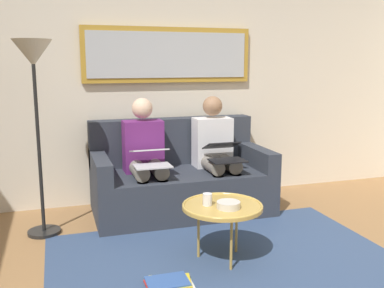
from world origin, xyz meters
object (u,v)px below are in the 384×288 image
Objects in this scene: laptop_black at (224,152)px; person_right at (145,154)px; laptop_silver at (151,157)px; person_left at (216,150)px; couch at (180,179)px; cup at (207,199)px; bowl at (229,205)px; coffee_table at (222,207)px; standing_lamp at (34,75)px; magazine_stack at (169,283)px; framed_mirror at (169,55)px.

laptop_black is 0.76m from person_right.
person_right reaches higher than laptop_silver.
person_right reaches higher than laptop_black.
person_left is 3.17× the size of laptop_silver.
laptop_black reaches higher than laptop_silver.
couch is at bearing -139.10° from laptop_silver.
cup reaches higher than bowl.
laptop_silver is at bearing 90.00° from person_right.
standing_lamp is at bearing -36.29° from coffee_table.
magazine_stack is (0.14, 1.18, -0.61)m from laptop_silver.
laptop_black reaches higher than cup.
laptop_silver is (0.24, -0.87, 0.16)m from cup.
couch is 1.60m from magazine_stack.
person_right reaches higher than couch.
magazine_stack is at bearing 83.18° from laptop_silver.
person_left is at bearing -90.00° from laptop_black.
laptop_black is at bearing 90.00° from person_left.
couch is at bearing -10.67° from person_left.
standing_lamp reaches higher than laptop_silver.
standing_lamp is (1.29, -0.95, 0.95)m from coffee_table.
laptop_silver is (0.36, 0.70, -0.92)m from framed_mirror.
bowl is at bearing -158.94° from magazine_stack.
magazine_stack is (0.50, 1.49, -0.29)m from couch.
person_right is (0.36, 0.46, -0.94)m from framed_mirror.
framed_mirror reaches higher than magazine_stack.
laptop_silver is 1.20m from standing_lamp.
couch is 5.44× the size of magazine_stack.
laptop_silver is at bearing -74.84° from cup.
bowl is 0.44× the size of laptop_black.
couch is 1.51× the size of person_left.
laptop_silver is at bearing -69.19° from coffee_table.
bowl is (-0.00, 1.30, 0.14)m from couch.
framed_mirror is 1.96m from coffee_table.
person_left is 2.92× the size of laptop_black.
coffee_table is at bearing 106.66° from person_right.
cup is 1.15m from person_right.
couch is 0.47m from person_right.
framed_mirror is 19.90× the size of cup.
coffee_table is at bearing 71.86° from person_left.
framed_mirror is 4.98× the size of laptop_silver.
framed_mirror is at bearing -104.93° from magazine_stack.
magazine_stack is at bearing 71.42° from couch.
person_left reaches higher than laptop_silver.
standing_lamp is at bearing 26.59° from framed_mirror.
person_left reaches higher than coffee_table.
magazine_stack is at bearing 38.87° from cup.
coffee_table is at bearing 89.42° from framed_mirror.
person_left is at bearing -161.28° from laptop_silver.
standing_lamp is (1.19, -0.92, 0.89)m from cup.
framed_mirror is 1.91m from cup.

